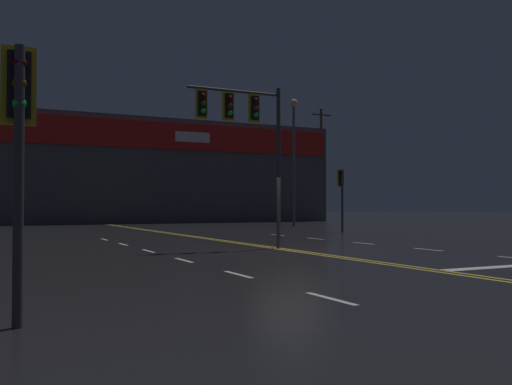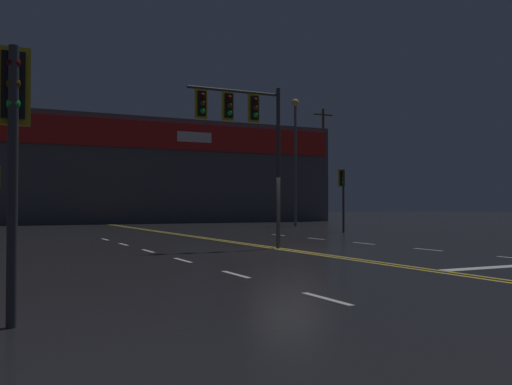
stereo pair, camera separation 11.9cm
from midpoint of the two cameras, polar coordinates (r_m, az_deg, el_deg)
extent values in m
plane|color=black|center=(19.26, 3.28, -5.79)|extent=(200.00, 200.00, 0.00)
cube|color=gold|center=(19.19, 2.89, -5.80)|extent=(0.12, 60.00, 0.01)
cube|color=gold|center=(19.34, 3.67, -5.76)|extent=(0.12, 60.00, 0.01)
cube|color=silver|center=(9.36, 7.11, -10.48)|extent=(0.12, 1.40, 0.01)
cube|color=silver|center=(12.50, -2.08, -8.18)|extent=(0.12, 1.40, 0.01)
cube|color=silver|center=(15.83, -7.43, -6.73)|extent=(0.12, 1.40, 0.01)
cube|color=silver|center=(19.26, -10.89, -5.76)|extent=(0.12, 1.40, 0.01)
cube|color=silver|center=(22.75, -13.29, -5.07)|extent=(0.12, 1.40, 0.01)
cube|color=silver|center=(26.26, -15.04, -4.56)|extent=(0.12, 1.40, 0.01)
cube|color=silver|center=(20.39, 16.65, -5.48)|extent=(0.12, 1.40, 0.01)
cube|color=silver|center=(23.15, 10.56, -5.01)|extent=(0.12, 1.40, 0.01)
cube|color=silver|center=(26.12, 5.82, -4.61)|extent=(0.12, 1.40, 0.01)
cube|color=silver|center=(29.23, 2.07, -4.27)|extent=(0.12, 1.40, 0.01)
cylinder|color=#38383D|center=(20.28, 2.10, 2.48)|extent=(0.14, 0.14, 5.69)
cylinder|color=#38383D|center=(19.88, -2.32, 10.10)|extent=(3.41, 0.10, 0.10)
cube|color=black|center=(20.09, -0.39, 8.42)|extent=(0.28, 0.24, 0.84)
cube|color=gold|center=(20.09, -0.39, 8.42)|extent=(0.42, 0.08, 0.99)
sphere|color=#500705|center=(19.99, -0.19, 9.20)|extent=(0.17, 0.17, 0.17)
sphere|color=#543707|center=(19.95, -0.19, 8.49)|extent=(0.17, 0.17, 0.17)
sphere|color=green|center=(19.90, -0.19, 7.77)|extent=(0.17, 0.17, 0.17)
cube|color=black|center=(19.69, -2.97, 8.62)|extent=(0.28, 0.24, 0.84)
cube|color=gold|center=(19.69, -2.97, 8.62)|extent=(0.42, 0.08, 0.99)
sphere|color=#500705|center=(19.59, -2.79, 9.42)|extent=(0.17, 0.17, 0.17)
sphere|color=#543707|center=(19.54, -2.79, 8.70)|extent=(0.17, 0.17, 0.17)
sphere|color=green|center=(19.50, -2.79, 7.97)|extent=(0.17, 0.17, 0.17)
cube|color=black|center=(19.33, -5.67, 8.81)|extent=(0.28, 0.24, 0.84)
cube|color=gold|center=(19.33, -5.67, 8.81)|extent=(0.42, 0.08, 0.99)
sphere|color=#500705|center=(19.23, -5.50, 9.63)|extent=(0.17, 0.17, 0.17)
sphere|color=#543707|center=(19.19, -5.50, 8.89)|extent=(0.17, 0.17, 0.17)
sphere|color=green|center=(19.14, -5.50, 8.15)|extent=(0.17, 0.17, 0.17)
cylinder|color=#38383D|center=(7.59, -23.08, 0.63)|extent=(0.13, 0.13, 3.47)
cube|color=black|center=(7.92, -23.06, 9.79)|extent=(0.28, 0.24, 0.84)
cube|color=gold|center=(7.92, -23.06, 9.79)|extent=(0.42, 0.08, 0.99)
sphere|color=#500705|center=(7.81, -22.98, 11.82)|extent=(0.17, 0.17, 0.17)
sphere|color=#543707|center=(7.76, -23.00, 10.01)|extent=(0.17, 0.17, 0.17)
sphere|color=green|center=(7.72, -23.01, 8.18)|extent=(0.17, 0.17, 0.17)
cylinder|color=#38383D|center=(32.67, 8.52, -0.84)|extent=(0.13, 0.13, 3.56)
cube|color=black|center=(32.85, 8.33, 1.44)|extent=(0.28, 0.24, 0.84)
cube|color=gold|center=(32.85, 8.33, 1.44)|extent=(0.42, 0.08, 0.99)
sphere|color=#500705|center=(32.73, 8.49, 1.89)|extent=(0.17, 0.17, 0.17)
sphere|color=#543707|center=(32.72, 8.49, 1.45)|extent=(0.17, 0.17, 0.17)
sphere|color=green|center=(32.71, 8.49, 1.01)|extent=(0.17, 0.17, 0.17)
cylinder|color=#59595E|center=(42.55, 3.72, 2.73)|extent=(0.20, 0.20, 9.04)
sphere|color=#F4C666|center=(43.14, 3.71, 8.95)|extent=(0.56, 0.56, 0.56)
cube|color=#4C4C51|center=(53.71, -16.00, 2.01)|extent=(43.50, 10.00, 9.21)
cube|color=red|center=(48.99, -14.92, 5.84)|extent=(42.63, 0.20, 2.30)
cube|color=white|center=(50.96, -6.44, 5.53)|extent=(3.20, 0.16, 0.90)
cylinder|color=#4C3828|center=(57.62, 6.48, 2.77)|extent=(0.26, 0.26, 11.27)
cube|color=#4C3828|center=(58.20, 6.47, 7.73)|extent=(2.20, 0.12, 0.12)
camera|label=1|loc=(0.06, -90.16, 0.00)|focal=40.00mm
camera|label=2|loc=(0.06, 89.84, 0.00)|focal=40.00mm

